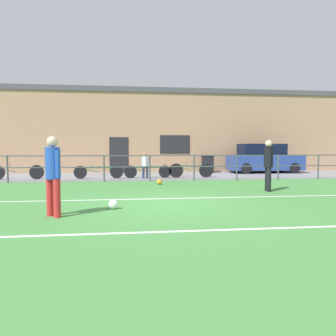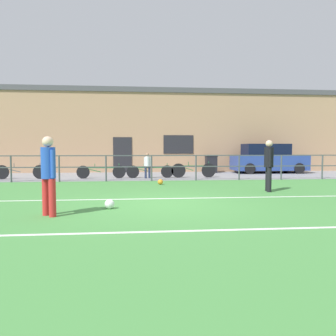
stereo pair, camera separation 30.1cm
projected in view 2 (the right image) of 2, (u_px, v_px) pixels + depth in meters
The scene contains 17 objects.
ground at pixel (162, 205), 8.50m from camera, with size 60.00×44.00×0.04m, color #478C42.
field_line_touchline at pixel (160, 199), 9.39m from camera, with size 36.00×0.11×0.00m, color white.
field_line_hash at pixel (175, 231), 5.72m from camera, with size 36.00×0.11×0.00m, color white.
pavement_strip at pixel (149, 176), 16.95m from camera, with size 48.00×5.00×0.02m, color gray.
perimeter_fence at pixel (152, 164), 14.42m from camera, with size 36.07×0.07×1.15m.
clubhouse_facade at pixel (147, 131), 20.47m from camera, with size 28.00×2.56×5.05m.
player_goalkeeper at pixel (269, 162), 10.88m from camera, with size 0.30×0.47×1.73m.
player_striker at pixel (48, 171), 6.94m from camera, with size 0.37×0.36×1.71m.
soccer_ball_match at pixel (160, 182), 13.02m from camera, with size 0.22×0.22×0.22m, color orange.
soccer_ball_spare at pixel (109, 204), 7.82m from camera, with size 0.23×0.23×0.23m, color white.
spectator_child at pixel (147, 164), 15.46m from camera, with size 0.33×0.21×1.21m.
parked_car_red at pixel (268, 159), 18.87m from camera, with size 4.20×1.79×1.68m.
bicycle_parked_1 at pixel (150, 171), 15.63m from camera, with size 2.26×0.04×0.71m.
bicycle_parked_2 at pixel (194, 170), 15.84m from camera, with size 2.18×0.04×0.78m.
bicycle_parked_3 at pixel (101, 172), 15.41m from camera, with size 2.30×0.04×0.71m.
bicycle_parked_4 at pixel (21, 172), 15.05m from camera, with size 2.37×0.04×0.75m.
trash_bin_0 at pixel (211, 164), 18.92m from camera, with size 0.66×0.56×1.02m.
Camera 2 is at (-0.67, -8.40, 1.47)m, focal length 34.75 mm.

